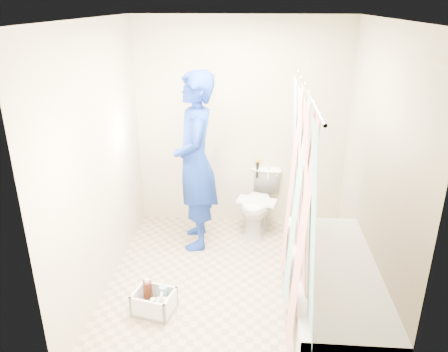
# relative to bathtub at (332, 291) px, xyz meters

# --- Properties ---
(floor) EXTENTS (2.60, 2.60, 0.00)m
(floor) POSITION_rel_bathtub_xyz_m (-0.85, 0.43, -0.27)
(floor) COLOR tan
(floor) RESTS_ON ground
(ceiling) EXTENTS (2.40, 2.60, 0.02)m
(ceiling) POSITION_rel_bathtub_xyz_m (-0.85, 0.43, 2.13)
(ceiling) COLOR white
(ceiling) RESTS_ON wall_back
(wall_back) EXTENTS (2.40, 0.02, 2.40)m
(wall_back) POSITION_rel_bathtub_xyz_m (-0.85, 1.73, 0.93)
(wall_back) COLOR #B9AE8E
(wall_back) RESTS_ON ground
(wall_front) EXTENTS (2.40, 0.02, 2.40)m
(wall_front) POSITION_rel_bathtub_xyz_m (-0.85, -0.88, 0.93)
(wall_front) COLOR #B9AE8E
(wall_front) RESTS_ON ground
(wall_left) EXTENTS (0.02, 2.60, 2.40)m
(wall_left) POSITION_rel_bathtub_xyz_m (-2.05, 0.43, 0.93)
(wall_left) COLOR #B9AE8E
(wall_left) RESTS_ON ground
(wall_right) EXTENTS (0.02, 2.60, 2.40)m
(wall_right) POSITION_rel_bathtub_xyz_m (0.35, 0.43, 0.93)
(wall_right) COLOR #B9AE8E
(wall_right) RESTS_ON ground
(bathtub) EXTENTS (0.70, 1.75, 0.50)m
(bathtub) POSITION_rel_bathtub_xyz_m (0.00, 0.00, 0.00)
(bathtub) COLOR white
(bathtub) RESTS_ON ground
(curtain_rod) EXTENTS (0.02, 1.90, 0.02)m
(curtain_rod) POSITION_rel_bathtub_xyz_m (-0.33, 0.00, 1.68)
(curtain_rod) COLOR silver
(curtain_rod) RESTS_ON wall_back
(shower_curtain) EXTENTS (0.06, 1.75, 1.80)m
(shower_curtain) POSITION_rel_bathtub_xyz_m (-0.33, 0.00, 0.75)
(shower_curtain) COLOR white
(shower_curtain) RESTS_ON curtain_rod
(toilet) EXTENTS (0.55, 0.77, 0.71)m
(toilet) POSITION_rel_bathtub_xyz_m (-0.62, 1.51, 0.09)
(toilet) COLOR white
(toilet) RESTS_ON ground
(tank_lid) EXTENTS (0.47, 0.29, 0.03)m
(tank_lid) POSITION_rel_bathtub_xyz_m (-0.65, 1.39, 0.15)
(tank_lid) COLOR white
(tank_lid) RESTS_ON toilet
(tank_internals) EXTENTS (0.17, 0.07, 0.23)m
(tank_internals) POSITION_rel_bathtub_xyz_m (-0.61, 1.70, 0.43)
(tank_internals) COLOR black
(tank_internals) RESTS_ON toilet
(plumber) EXTENTS (0.57, 0.76, 1.90)m
(plumber) POSITION_rel_bathtub_xyz_m (-1.30, 1.16, 0.68)
(plumber) COLOR #1139AA
(plumber) RESTS_ON ground
(cleaning_caddy) EXTENTS (0.39, 0.34, 0.26)m
(cleaning_caddy) POSITION_rel_bathtub_xyz_m (-1.51, -0.06, -0.17)
(cleaning_caddy) COLOR silver
(cleaning_caddy) RESTS_ON ground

